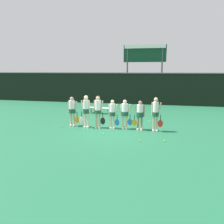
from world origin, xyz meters
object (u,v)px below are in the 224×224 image
at_px(scoreboard, 145,58).
at_px(tennis_ball_0, 125,126).
at_px(player_0, 72,109).
at_px(player_6, 156,112).
at_px(tennis_ball_1, 103,134).
at_px(tennis_ball_5, 165,141).
at_px(player_1, 86,109).
at_px(tennis_ball_3, 140,141).
at_px(tennis_ball_4, 149,121).
at_px(tennis_ball_6, 129,124).
at_px(bench_courtside, 99,108).
at_px(player_4, 125,112).
at_px(player_3, 113,112).
at_px(player_2, 98,109).
at_px(player_5, 140,113).
at_px(tennis_ball_2, 62,126).

height_order(scoreboard, tennis_ball_0, scoreboard).
height_order(player_0, player_6, player_6).
xyz_separation_m(tennis_ball_1, tennis_ball_5, (2.99, -0.55, 0.00)).
bearing_deg(tennis_ball_1, player_1, 139.57).
bearing_deg(tennis_ball_3, tennis_ball_4, 86.44).
bearing_deg(tennis_ball_0, tennis_ball_6, 61.45).
xyz_separation_m(scoreboard, bench_courtside, (-2.82, -6.23, -3.93)).
xyz_separation_m(scoreboard, player_4, (-0.35, -10.09, -3.35)).
distance_m(player_3, player_4, 0.68).
bearing_deg(tennis_ball_1, bench_courtside, 107.17).
bearing_deg(bench_courtside, player_2, -69.80).
relative_size(player_5, tennis_ball_3, 25.01).
relative_size(player_4, player_5, 1.02).
distance_m(player_4, player_5, 0.81).
height_order(player_1, tennis_ball_0, player_1).
xyz_separation_m(player_4, player_5, (0.81, -0.05, -0.02)).
bearing_deg(tennis_ball_2, player_6, -0.18).
xyz_separation_m(player_1, player_4, (2.15, 0.16, -0.11)).
bearing_deg(player_1, tennis_ball_4, 34.68).
bearing_deg(tennis_ball_5, tennis_ball_2, 164.10).
distance_m(player_3, tennis_ball_0, 1.26).
xyz_separation_m(player_2, tennis_ball_0, (1.39, 0.67, -1.04)).
bearing_deg(bench_courtside, player_4, -51.25).
height_order(player_4, player_5, player_4).
relative_size(player_3, player_4, 0.98).
bearing_deg(scoreboard, tennis_ball_4, -83.63).
height_order(player_3, player_6, player_6).
relative_size(tennis_ball_2, tennis_ball_6, 1.00).
bearing_deg(player_5, bench_courtside, 137.47).
distance_m(tennis_ball_0, tennis_ball_4, 1.97).
height_order(bench_courtside, tennis_ball_5, bench_courtside).
distance_m(scoreboard, player_6, 10.83).
height_order(scoreboard, tennis_ball_6, scoreboard).
xyz_separation_m(player_2, tennis_ball_6, (1.61, 1.06, -1.05)).
bearing_deg(tennis_ball_4, player_6, -80.07).
relative_size(bench_courtside, tennis_ball_3, 27.38).
distance_m(bench_courtside, tennis_ball_5, 7.26).
bearing_deg(player_2, tennis_ball_6, 38.49).
xyz_separation_m(player_4, tennis_ball_1, (-0.90, -1.23, -0.94)).
bearing_deg(tennis_ball_2, player_5, 1.24).
bearing_deg(player_3, player_5, 3.20).
relative_size(player_3, tennis_ball_5, 22.87).
height_order(player_4, tennis_ball_4, player_4).
distance_m(player_2, tennis_ball_0, 1.86).
bearing_deg(player_1, player_3, 4.64).
xyz_separation_m(tennis_ball_1, tennis_ball_4, (2.15, 3.26, 0.00)).
distance_m(scoreboard, tennis_ball_4, 9.17).
height_order(bench_courtside, tennis_ball_0, bench_courtside).
relative_size(player_0, tennis_ball_5, 24.50).
xyz_separation_m(scoreboard, tennis_ball_1, (-1.25, -11.32, -4.29)).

